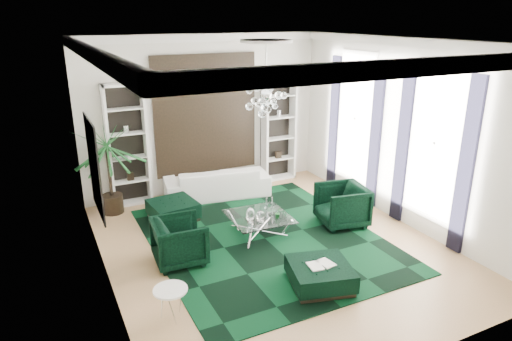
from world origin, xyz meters
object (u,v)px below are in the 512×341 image
sofa (217,182)px  armchair_left (180,241)px  ottoman_side (173,211)px  side_table (171,304)px  palm (108,159)px  ottoman_front (320,276)px  armchair_right (342,205)px  coffee_table (259,225)px

sofa → armchair_left: size_ratio=2.78×
ottoman_side → side_table: bearing=-106.9°
side_table → palm: (-0.10, 4.25, 1.02)m
sofa → ottoman_front: 4.40m
armchair_right → coffee_table: bearing=-90.4°
ottoman_side → armchair_left: bearing=-102.5°
armchair_right → ottoman_side: bearing=-109.3°
sofa → armchair_left: 3.18m
armchair_right → ottoman_front: armchair_right is taller
armchair_right → palm: (-4.20, 2.75, 0.83)m
coffee_table → ottoman_front: (0.05, -2.10, -0.01)m
armchair_left → ottoman_side: bearing=-8.7°
ottoman_front → palm: 5.26m
sofa → coffee_table: size_ratio=2.14×
ottoman_side → palm: bearing=139.2°
sofa → armchair_left: armchair_left is taller
palm → ottoman_front: bearing=-60.9°
armchair_left → armchair_right: bearing=-86.2°
side_table → palm: 4.37m
coffee_table → palm: 3.59m
armchair_right → armchair_left: bearing=-79.1°
sofa → ottoman_front: sofa is taller
ottoman_side → armchair_right: bearing=-30.1°
armchair_left → palm: size_ratio=0.36×
ottoman_side → ottoman_front: ottoman_side is taller
sofa → armchair_right: 3.18m
palm → coffee_table: bearing=-44.4°
ottoman_front → armchair_left: bearing=135.8°
armchair_right → ottoman_side: 3.59m
armchair_left → armchair_right: 3.50m
armchair_right → coffee_table: armchair_right is taller
coffee_table → ottoman_side: size_ratio=1.27×
coffee_table → palm: size_ratio=0.46×
sofa → armchair_right: armchair_right is taller
palm → side_table: bearing=-88.7°
armchair_left → ottoman_front: size_ratio=0.94×
sofa → palm: bearing=6.9°
armchair_right → ottoman_side: (-3.10, 1.80, -0.23)m
armchair_left → palm: palm is taller
ottoman_side → ottoman_front: size_ratio=0.96×
ottoman_front → palm: palm is taller
ottoman_front → palm: bearing=119.1°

